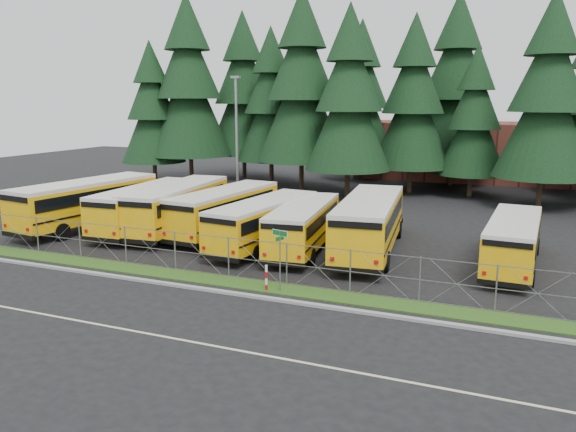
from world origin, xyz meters
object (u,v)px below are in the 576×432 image
(bus_1, at_px, (150,208))
(bus_6, at_px, (370,225))
(street_sign, at_px, (280,247))
(bus_5, at_px, (305,227))
(bus_4, at_px, (267,223))
(bus_0, at_px, (92,204))
(striped_bollard, at_px, (266,278))
(bus_east, at_px, (513,243))
(light_standard, at_px, (237,138))
(bus_3, at_px, (228,212))
(bus_2, at_px, (180,208))

(bus_1, distance_m, bus_6, 14.63)
(bus_6, relative_size, street_sign, 4.26)
(bus_5, bearing_deg, bus_4, 177.54)
(bus_0, distance_m, bus_4, 12.85)
(bus_6, relative_size, striped_bollard, 9.98)
(bus_0, xyz_separation_m, bus_4, (12.85, -0.18, -0.20))
(bus_1, height_order, striped_bollard, bus_1)
(bus_0, relative_size, bus_6, 1.01)
(bus_0, xyz_separation_m, bus_east, (26.04, 0.73, -0.29))
(bus_6, bearing_deg, striped_bollard, -114.70)
(bus_0, distance_m, light_standard, 12.14)
(bus_3, distance_m, bus_4, 4.07)
(bus_3, relative_size, bus_4, 1.04)
(bus_2, relative_size, bus_5, 1.14)
(bus_6, distance_m, street_sign, 8.19)
(light_standard, bearing_deg, bus_east, -24.47)
(light_standard, bearing_deg, striped_bollard, -59.12)
(bus_0, height_order, light_standard, light_standard)
(bus_5, bearing_deg, light_standard, 126.73)
(bus_3, bearing_deg, bus_east, 1.50)
(bus_5, bearing_deg, bus_2, 164.91)
(bus_1, relative_size, bus_4, 1.05)
(bus_4, distance_m, bus_east, 13.22)
(bus_6, bearing_deg, bus_4, -177.07)
(bus_5, distance_m, light_standard, 14.36)
(light_standard, bearing_deg, bus_2, -87.99)
(bus_2, bearing_deg, striped_bollard, -45.37)
(bus_5, xyz_separation_m, bus_6, (3.54, 0.80, 0.23))
(bus_2, bearing_deg, bus_6, -7.20)
(bus_1, distance_m, light_standard, 10.19)
(striped_bollard, relative_size, light_standard, 0.12)
(bus_1, distance_m, bus_3, 5.32)
(bus_2, bearing_deg, bus_0, -171.94)
(bus_1, distance_m, bus_2, 2.05)
(bus_1, bearing_deg, bus_east, -3.28)
(bus_1, distance_m, street_sign, 14.88)
(bus_5, distance_m, bus_east, 10.95)
(bus_east, bearing_deg, bus_5, -172.94)
(street_sign, relative_size, light_standard, 0.28)
(bus_3, height_order, striped_bollard, bus_3)
(striped_bollard, bearing_deg, bus_6, 71.80)
(bus_east, bearing_deg, street_sign, -137.00)
(bus_4, bearing_deg, bus_5, 10.36)
(bus_3, distance_m, street_sign, 11.55)
(bus_6, distance_m, bus_east, 7.39)
(bus_1, bearing_deg, bus_6, -3.12)
(bus_6, bearing_deg, bus_east, -6.97)
(bus_4, bearing_deg, bus_2, 173.67)
(bus_0, distance_m, bus_2, 6.14)
(bus_6, height_order, street_sign, bus_6)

